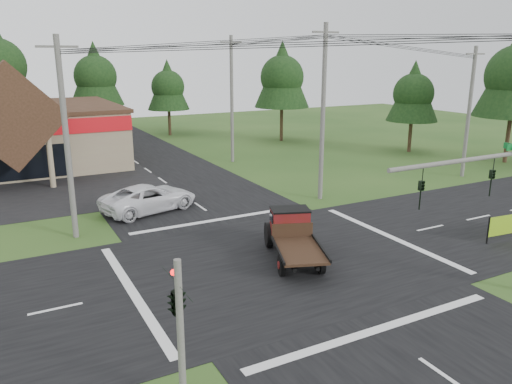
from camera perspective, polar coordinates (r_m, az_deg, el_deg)
ground at (r=24.04m, az=2.59°, el=-7.91°), size 120.00×120.00×0.00m
road_ns at (r=24.03m, az=2.59°, el=-7.88°), size 12.00×120.00×0.02m
road_ew at (r=24.03m, az=2.59°, el=-7.88°), size 120.00×12.00×0.02m
traffic_signal_corner at (r=13.63m, az=-9.09°, el=-10.77°), size 0.53×2.48×4.40m
utility_pole_nw at (r=27.49m, az=-20.86°, el=5.78°), size 2.00×0.30×10.50m
utility_pole_ne at (r=33.37m, az=7.66°, el=9.02°), size 2.00×0.30×11.50m
utility_pole_far at (r=43.07m, az=23.17°, el=8.47°), size 2.00×0.30×10.20m
utility_pole_n at (r=45.45m, az=-2.79°, el=10.60°), size 2.00×0.30×11.20m
tree_row_d at (r=62.06m, az=-17.90°, el=12.68°), size 6.16×6.16×11.11m
tree_row_e at (r=62.16m, az=-10.05°, el=11.93°), size 5.04×5.04×9.09m
tree_side_ne at (r=57.12m, az=3.00°, el=13.20°), size 6.16×6.16×11.11m
tree_side_e_near at (r=52.64m, az=17.57°, el=10.88°), size 5.04×5.04×9.09m
antique_flatbed_truck at (r=23.77m, az=4.39°, el=-5.23°), size 3.88×5.89×2.30m
white_pickup at (r=32.01m, az=-12.11°, el=-0.67°), size 6.61×4.30×1.69m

